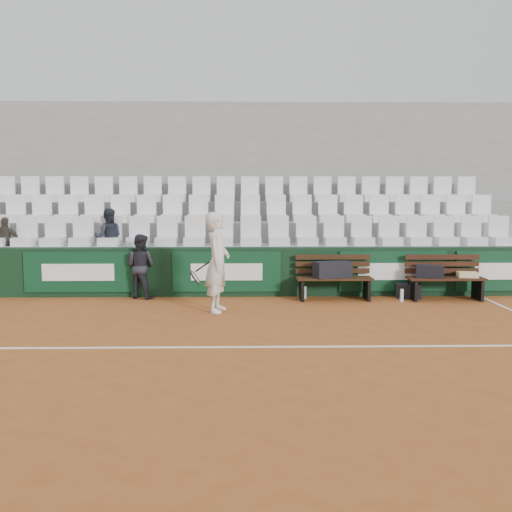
% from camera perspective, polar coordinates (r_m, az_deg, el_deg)
% --- Properties ---
extents(ground, '(80.00, 80.00, 0.00)m').
position_cam_1_polar(ground, '(7.95, -2.38, -9.11)').
color(ground, '#A15524').
rests_on(ground, ground).
extents(court_baseline, '(18.00, 0.06, 0.01)m').
position_cam_1_polar(court_baseline, '(7.95, -2.38, -9.08)').
color(court_baseline, white).
rests_on(court_baseline, ground).
extents(back_barrier, '(18.00, 0.34, 1.00)m').
position_cam_1_polar(back_barrier, '(11.76, -1.62, -1.57)').
color(back_barrier, black).
rests_on(back_barrier, ground).
extents(grandstand_tier_front, '(18.00, 0.95, 1.00)m').
position_cam_1_polar(grandstand_tier_front, '(12.39, -1.91, -1.17)').
color(grandstand_tier_front, '#999996').
rests_on(grandstand_tier_front, ground).
extents(grandstand_tier_mid, '(18.00, 0.95, 1.45)m').
position_cam_1_polar(grandstand_tier_mid, '(13.31, -1.86, 0.32)').
color(grandstand_tier_mid, gray).
rests_on(grandstand_tier_mid, ground).
extents(grandstand_tier_back, '(18.00, 0.95, 1.90)m').
position_cam_1_polar(grandstand_tier_back, '(14.24, -1.81, 1.62)').
color(grandstand_tier_back, gray).
rests_on(grandstand_tier_back, ground).
extents(grandstand_rear_wall, '(18.00, 0.30, 4.40)m').
position_cam_1_polar(grandstand_rear_wall, '(14.81, -1.79, 6.65)').
color(grandstand_rear_wall, gray).
rests_on(grandstand_rear_wall, ground).
extents(seat_row_front, '(11.90, 0.44, 0.63)m').
position_cam_1_polar(seat_row_front, '(12.14, -1.94, 2.54)').
color(seat_row_front, silver).
rests_on(seat_row_front, grandstand_tier_front).
extents(seat_row_mid, '(11.90, 0.44, 0.63)m').
position_cam_1_polar(seat_row_mid, '(13.07, -1.88, 4.78)').
color(seat_row_mid, white).
rests_on(seat_row_mid, grandstand_tier_mid).
extents(seat_row_back, '(11.90, 0.44, 0.63)m').
position_cam_1_polar(seat_row_back, '(14.01, -1.83, 6.73)').
color(seat_row_back, white).
rests_on(seat_row_back, grandstand_tier_back).
extents(bench_left, '(1.50, 0.56, 0.45)m').
position_cam_1_polar(bench_left, '(11.44, 7.82, -3.24)').
color(bench_left, '#352010').
rests_on(bench_left, ground).
extents(bench_right, '(1.50, 0.56, 0.45)m').
position_cam_1_polar(bench_right, '(11.94, 18.40, -3.11)').
color(bench_right, '#361B10').
rests_on(bench_right, ground).
extents(sports_bag_left, '(0.80, 0.54, 0.31)m').
position_cam_1_polar(sports_bag_left, '(11.39, 7.64, -1.34)').
color(sports_bag_left, black).
rests_on(sports_bag_left, bench_left).
extents(sports_bag_right, '(0.57, 0.37, 0.24)m').
position_cam_1_polar(sports_bag_right, '(11.78, 16.96, -1.48)').
color(sports_bag_right, black).
rests_on(sports_bag_right, bench_right).
extents(towel, '(0.41, 0.32, 0.10)m').
position_cam_1_polar(towel, '(12.07, 20.39, -1.76)').
color(towel, beige).
rests_on(towel, bench_right).
extents(sports_bag_ground, '(0.53, 0.39, 0.29)m').
position_cam_1_polar(sports_bag_ground, '(11.93, 14.98, -3.39)').
color(sports_bag_ground, black).
rests_on(sports_bag_ground, ground).
extents(water_bottle_near, '(0.07, 0.07, 0.25)m').
position_cam_1_polar(water_bottle_near, '(11.50, 4.88, -3.66)').
color(water_bottle_near, silver).
rests_on(water_bottle_near, ground).
extents(water_bottle_far, '(0.07, 0.07, 0.25)m').
position_cam_1_polar(water_bottle_far, '(11.51, 14.36, -3.84)').
color(water_bottle_far, silver).
rests_on(water_bottle_far, ground).
extents(tennis_player, '(0.75, 0.70, 1.78)m').
position_cam_1_polar(tennis_player, '(10.15, -3.89, -0.62)').
color(tennis_player, silver).
rests_on(tennis_player, ground).
extents(ball_kid, '(0.77, 0.69, 1.30)m').
position_cam_1_polar(ball_kid, '(11.69, -11.49, -1.01)').
color(ball_kid, black).
rests_on(ball_kid, ground).
extents(spectator_b, '(0.64, 0.30, 1.06)m').
position_cam_1_polar(spectator_b, '(13.20, -23.79, 3.24)').
color(spectator_b, '#37322C').
rests_on(spectator_b, grandstand_tier_front).
extents(spectator_c, '(0.67, 0.55, 1.24)m').
position_cam_1_polar(spectator_c, '(12.52, -14.60, 3.85)').
color(spectator_c, '#212532').
rests_on(spectator_c, grandstand_tier_front).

